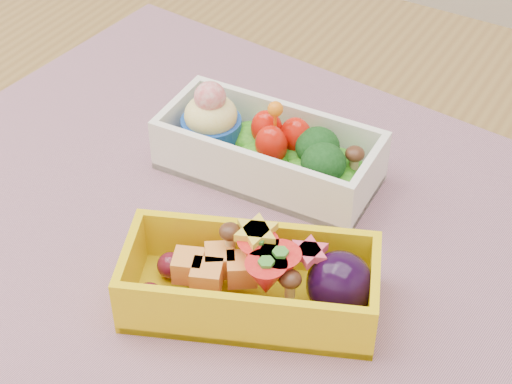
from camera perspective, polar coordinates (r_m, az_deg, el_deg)
The scene contains 4 objects.
table at distance 0.68m, azimuth 1.63°, elevation -10.23°, with size 1.20×0.80×0.75m.
placemat at distance 0.63m, azimuth -0.83°, elevation -2.69°, with size 0.57×0.44×0.00m, color #A3707D.
bento_white at distance 0.66m, azimuth 0.80°, elevation 2.88°, with size 0.17×0.08×0.07m.
bento_yellow at distance 0.56m, azimuth -0.02°, elevation -6.00°, with size 0.18×0.13×0.06m.
Camera 1 is at (0.20, -0.38, 1.18)m, focal length 59.38 mm.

